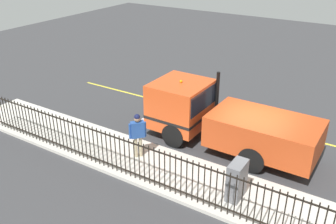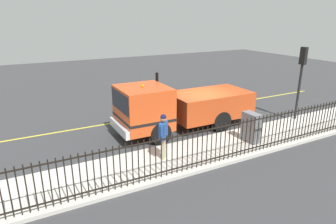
{
  "view_description": "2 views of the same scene",
  "coord_description": "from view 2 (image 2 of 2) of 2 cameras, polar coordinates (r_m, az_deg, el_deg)",
  "views": [
    {
      "loc": [
        11.88,
        3.79,
        7.54
      ],
      "look_at": [
        1.24,
        -2.93,
        1.56
      ],
      "focal_mm": 39.55,
      "sensor_mm": 36.0,
      "label": 1
    },
    {
      "loc": [
        11.46,
        -7.97,
        5.22
      ],
      "look_at": [
        1.02,
        -2.41,
        1.36
      ],
      "focal_mm": 31.67,
      "sensor_mm": 36.0,
      "label": 2
    }
  ],
  "objects": [
    {
      "name": "utility_cabinet",
      "position": [
        12.95,
        15.67,
        -2.84
      ],
      "size": [
        0.8,
        0.42,
        1.26
      ],
      "primitive_type": "cube",
      "color": "slate",
      "rests_on": "sidewalk_slab"
    },
    {
      "name": "sidewalk_slab",
      "position": [
        12.93,
        13.1,
        -5.96
      ],
      "size": [
        2.49,
        23.7,
        0.12
      ],
      "primitive_type": "cube",
      "color": "beige",
      "rests_on": "ground"
    },
    {
      "name": "work_truck",
      "position": [
        13.73,
        1.35,
        1.28
      ],
      "size": [
        2.35,
        6.74,
        2.67
      ],
      "rotation": [
        0.0,
        0.0,
        3.13
      ],
      "color": "#D84C1E",
      "rests_on": "ground"
    },
    {
      "name": "traffic_light_near",
      "position": [
        16.21,
        24.35,
        7.63
      ],
      "size": [
        0.31,
        0.22,
        3.66
      ],
      "rotation": [
        0.0,
        0.0,
        3.19
      ],
      "color": "black",
      "rests_on": "sidewalk_slab"
    },
    {
      "name": "ground_plane",
      "position": [
        14.9,
        6.38,
        -2.57
      ],
      "size": [
        52.13,
        52.13,
        0.0
      ],
      "primitive_type": "plane",
      "color": "#38383A",
      "rests_on": "ground"
    },
    {
      "name": "traffic_cone",
      "position": [
        15.72,
        -1.93,
        0.06
      ],
      "size": [
        0.51,
        0.51,
        0.73
      ],
      "primitive_type": "cone",
      "color": "orange",
      "rests_on": "ground"
    },
    {
      "name": "lane_marking",
      "position": [
        16.82,
        1.78,
        -0.03
      ],
      "size": [
        0.12,
        21.33,
        0.01
      ],
      "primitive_type": "cube",
      "color": "yellow",
      "rests_on": "ground"
    },
    {
      "name": "worker_standing",
      "position": [
        10.8,
        -0.89,
        -3.85
      ],
      "size": [
        0.52,
        0.49,
        1.74
      ],
      "rotation": [
        0.0,
        0.0,
        2.42
      ],
      "color": "#264C99",
      "rests_on": "sidewalk_slab"
    },
    {
      "name": "iron_fence",
      "position": [
        11.95,
        16.54,
        -4.14
      ],
      "size": [
        0.04,
        20.18,
        1.46
      ],
      "color": "black",
      "rests_on": "sidewalk_slab"
    }
  ]
}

